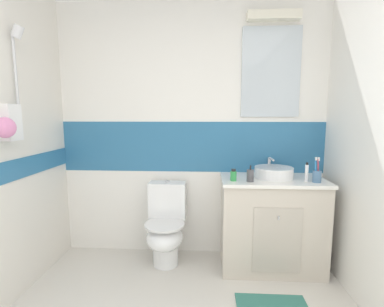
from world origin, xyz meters
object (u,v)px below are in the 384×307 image
(toilet, at_px, (166,227))
(soap_dispenser, at_px, (250,175))
(toothbrush_cup, at_px, (317,176))
(toothpaste_tube_upright, at_px, (307,173))
(sink_basin, at_px, (274,172))
(lotion_bottle_short, at_px, (233,175))

(toilet, distance_m, soap_dispenser, 0.95)
(toilet, xyz_separation_m, toothbrush_cup, (1.32, -0.15, 0.55))
(toilet, distance_m, toothpaste_tube_upright, 1.37)
(toilet, relative_size, toothpaste_tube_upright, 4.69)
(toilet, height_order, soap_dispenser, soap_dispenser)
(sink_basin, xyz_separation_m, toilet, (-1.00, -0.01, -0.54))
(toothbrush_cup, distance_m, lotion_bottle_short, 0.70)
(sink_basin, distance_m, toothpaste_tube_upright, 0.28)
(toothbrush_cup, relative_size, toothpaste_tube_upright, 1.31)
(lotion_bottle_short, bearing_deg, sink_basin, 21.87)
(toothbrush_cup, distance_m, toothpaste_tube_upright, 0.08)
(toilet, bearing_deg, lotion_bottle_short, -12.73)
(toilet, height_order, lotion_bottle_short, lotion_bottle_short)
(soap_dispenser, distance_m, lotion_bottle_short, 0.14)
(sink_basin, bearing_deg, lotion_bottle_short, -158.13)
(toothbrush_cup, bearing_deg, sink_basin, 153.03)
(toilet, xyz_separation_m, lotion_bottle_short, (0.62, -0.14, 0.54))
(soap_dispenser, bearing_deg, toilet, 167.92)
(toothbrush_cup, relative_size, soap_dispenser, 1.49)
(lotion_bottle_short, bearing_deg, toilet, 167.27)
(soap_dispenser, bearing_deg, sink_basin, 36.32)
(soap_dispenser, bearing_deg, toothbrush_cup, 0.99)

